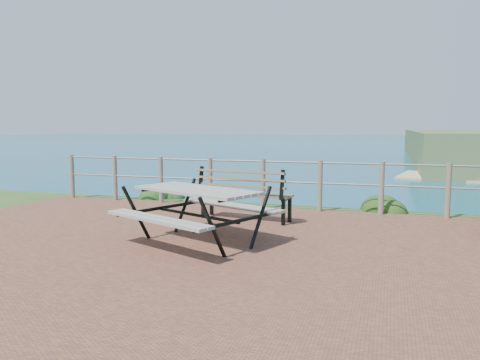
# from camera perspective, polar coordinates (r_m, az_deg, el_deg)

# --- Properties ---
(ground) EXTENTS (10.00, 7.00, 0.12)m
(ground) POSITION_cam_1_polar(r_m,az_deg,el_deg) (6.45, -5.12, -8.47)
(ground) COLOR brown
(ground) RESTS_ON ground
(ocean) EXTENTS (1200.00, 1200.00, 0.00)m
(ocean) POSITION_cam_1_polar(r_m,az_deg,el_deg) (205.75, 17.40, 5.74)
(ocean) COLOR #146B79
(ocean) RESTS_ON ground
(safety_railing) EXTENTS (9.40, 0.10, 1.00)m
(safety_railing) POSITION_cam_1_polar(r_m,az_deg,el_deg) (9.47, 2.82, -0.12)
(safety_railing) COLOR #6B5B4C
(safety_railing) RESTS_ON ground
(picnic_table) EXTENTS (1.99, 1.50, 0.78)m
(picnic_table) POSITION_cam_1_polar(r_m,az_deg,el_deg) (6.63, -5.26, -3.64)
(picnic_table) COLOR gray
(picnic_table) RESTS_ON ground
(park_bench) EXTENTS (1.72, 0.64, 0.94)m
(park_bench) POSITION_cam_1_polar(r_m,az_deg,el_deg) (8.25, 0.67, -0.74)
(park_bench) COLOR brown
(park_bench) RESTS_ON ground
(shrub_lip_west) EXTENTS (0.77, 0.77, 0.51)m
(shrub_lip_west) POSITION_cam_1_polar(r_m,az_deg,el_deg) (11.17, -9.05, -2.14)
(shrub_lip_west) COLOR #274A1B
(shrub_lip_west) RESTS_ON ground
(shrub_lip_east) EXTENTS (0.73, 0.73, 0.46)m
(shrub_lip_east) POSITION_cam_1_polar(r_m,az_deg,el_deg) (9.81, 17.30, -3.56)
(shrub_lip_east) COLOR #1C3F13
(shrub_lip_east) RESTS_ON ground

